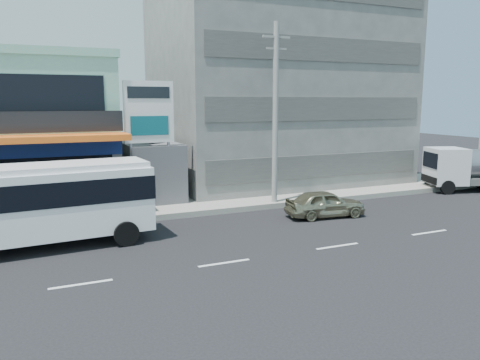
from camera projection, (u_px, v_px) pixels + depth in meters
name	position (u px, v px, depth m)	size (l,w,h in m)	color
ground	(224.00, 263.00, 17.13)	(120.00, 120.00, 0.00)	black
sidewalk	(243.00, 199.00, 27.66)	(70.00, 5.00, 0.30)	gray
concrete_building	(275.00, 85.00, 33.47)	(16.00, 12.00, 14.00)	gray
gap_structure	(148.00, 171.00, 27.66)	(3.00, 6.00, 3.50)	#47464B
satellite_dish	(151.00, 142.00, 26.45)	(1.50, 1.50, 0.15)	slate
billboard	(149.00, 119.00, 24.40)	(2.60, 0.18, 6.90)	gray
utility_pole_near	(275.00, 114.00, 25.33)	(1.60, 0.30, 10.00)	#999993
minibus	(48.00, 198.00, 18.68)	(8.24, 3.28, 3.38)	white
sedan	(325.00, 203.00, 23.87)	(1.64, 4.09, 1.39)	tan
tanker_truck	(478.00, 168.00, 30.73)	(7.52, 4.31, 2.85)	silver
motorcycle_rider	(89.00, 213.00, 21.54)	(1.87, 1.03, 2.27)	#600D0F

